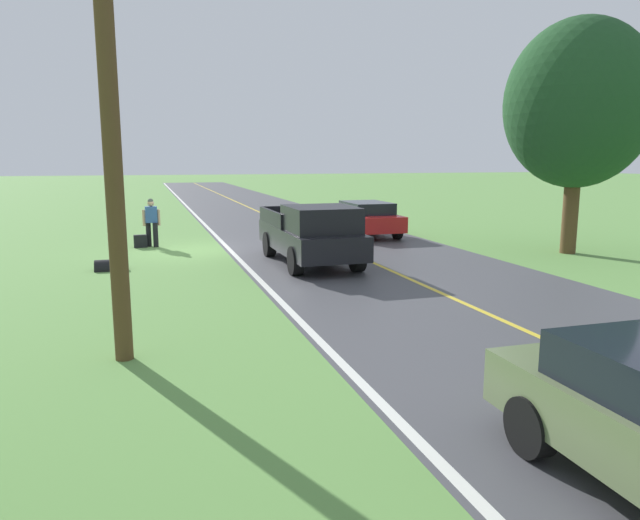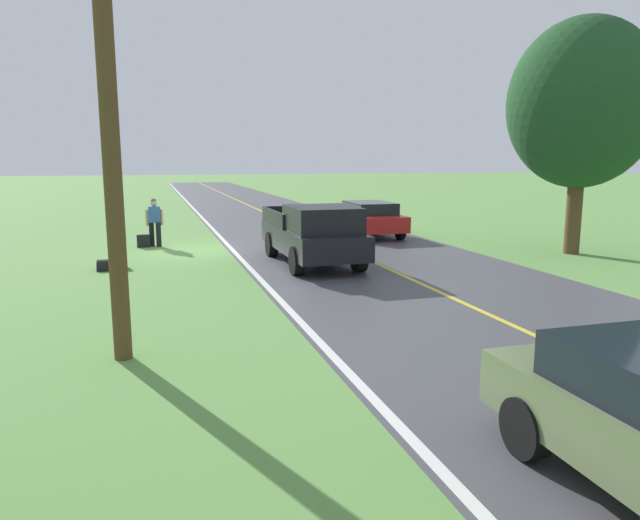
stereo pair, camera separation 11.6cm
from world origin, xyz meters
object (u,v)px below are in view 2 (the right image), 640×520
at_px(suitcase_carried, 144,241).
at_px(sedan_near_oncoming, 368,218).
at_px(tree_far_side_near, 582,104).
at_px(hitchhiker_walking, 154,220).
at_px(pickup_truck_passing, 314,233).
at_px(utility_pole_roadside, 109,108).

bearing_deg(suitcase_carried, sedan_near_oncoming, 89.91).
bearing_deg(tree_far_side_near, suitcase_carried, -21.70).
relative_size(hitchhiker_walking, tree_far_side_near, 0.23).
xyz_separation_m(hitchhiker_walking, tree_far_side_near, (-13.43, 5.62, 3.91)).
height_order(suitcase_carried, pickup_truck_passing, pickup_truck_passing).
bearing_deg(hitchhiker_walking, tree_far_side_near, 157.29).
bearing_deg(suitcase_carried, tree_far_side_near, 63.89).
bearing_deg(tree_far_side_near, pickup_truck_passing, -2.74).
distance_m(hitchhiker_walking, tree_far_side_near, 15.07).
height_order(pickup_truck_passing, utility_pole_roadside, utility_pole_roadside).
relative_size(hitchhiker_walking, sedan_near_oncoming, 0.40).
xyz_separation_m(pickup_truck_passing, utility_pole_roadside, (5.21, 7.15, 2.92)).
bearing_deg(suitcase_carried, hitchhiker_walking, 100.86).
xyz_separation_m(hitchhiker_walking, utility_pole_roadside, (0.67, 12.34, 2.91)).
height_order(hitchhiker_walking, sedan_near_oncoming, hitchhiker_walking).
height_order(hitchhiker_walking, tree_far_side_near, tree_far_side_near).
xyz_separation_m(hitchhiker_walking, sedan_near_oncoming, (-8.50, -0.56, -0.23)).
bearing_deg(hitchhiker_walking, sedan_near_oncoming, -176.22).
bearing_deg(suitcase_carried, utility_pole_roadside, -5.62).
height_order(sedan_near_oncoming, utility_pole_roadside, utility_pole_roadside).
distance_m(hitchhiker_walking, pickup_truck_passing, 6.90).
bearing_deg(sedan_near_oncoming, suitcase_carried, 4.32).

